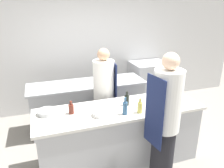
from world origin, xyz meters
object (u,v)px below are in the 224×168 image
chef_at_stove (104,96)px  bottle_water (140,107)px  bottle_wine (71,109)px  bottle_sauce (125,108)px  cup (154,92)px  bowl_mixing_large (101,113)px  bottle_cooking_oil (154,93)px  bottle_olive_oil (127,100)px  bowl_prep_small (47,112)px  chef_at_prep_near (165,124)px  oven_range (149,84)px  bottle_vinegar (170,88)px

chef_at_stove → bottle_water: 0.91m
bottle_wine → bottle_sauce: size_ratio=0.75×
bottle_water → cup: bottle_water is taller
bowl_mixing_large → bottle_water: bearing=-10.5°
bottle_cooking_oil → bowl_mixing_large: 0.96m
bottle_olive_oil → bowl_prep_small: (-1.14, 0.09, -0.06)m
bottle_wine → bottle_sauce: 0.73m
bottle_sauce → bowl_mixing_large: bearing=167.0°
bottle_sauce → chef_at_prep_near: bearing=-47.9°
chef_at_prep_near → oven_range: bearing=-32.1°
oven_range → bottle_vinegar: (-0.46, -1.56, 0.51)m
bottle_sauce → cup: (0.70, 0.46, -0.05)m
oven_range → bottle_sauce: bearing=-126.0°
chef_at_stove → bottle_olive_oil: 0.63m
bottle_water → chef_at_prep_near: bearing=-67.3°
cup → chef_at_prep_near: bearing=-111.1°
oven_range → bowl_prep_small: (-2.41, -1.58, 0.42)m
chef_at_prep_near → chef_at_stove: (-0.41, 1.24, -0.08)m
bottle_cooking_oil → bowl_mixing_large: size_ratio=1.19×
bowl_mixing_large → bottle_cooking_oil: bearing=15.0°
chef_at_prep_near → bottle_wine: bearing=49.7°
bottle_vinegar → bottle_sauce: bearing=-158.2°
bottle_wine → chef_at_prep_near: bearing=-32.1°
chef_at_prep_near → bottle_wine: (-1.06, 0.66, 0.07)m
bottle_olive_oil → bottle_vinegar: 0.82m
bottle_wine → bottle_cooking_oil: bottle_cooking_oil is taller
oven_range → bottle_water: 2.34m
oven_range → bottle_wine: bottle_wine is taller
bottle_vinegar → bottle_wine: bottle_vinegar is taller
bowl_prep_small → bottle_vinegar: bearing=0.8°
chef_at_prep_near → bottle_wine: 1.25m
chef_at_stove → bottle_olive_oil: (0.17, -0.58, 0.16)m
oven_range → bowl_mixing_large: bearing=-132.7°
bottle_wine → bottle_cooking_oil: (1.30, 0.07, 0.04)m
bottle_vinegar → bottle_water: bearing=-151.4°
chef_at_stove → bottle_cooking_oil: chef_at_stove is taller
bottle_vinegar → bottle_water: 0.84m
chef_at_prep_near → chef_at_stove: chef_at_prep_near is taller
oven_range → chef_at_stove: size_ratio=0.62×
chef_at_stove → cup: bearing=69.3°
bowl_mixing_large → cup: size_ratio=2.45×
chef_at_prep_near → bottle_olive_oil: (-0.24, 0.66, 0.08)m
oven_range → bowl_prep_small: bearing=-146.7°
bottle_vinegar → cup: bearing=160.5°
bowl_mixing_large → chef_at_prep_near: bearing=-35.1°
bottle_olive_oil → bottle_vinegar: bearing=8.4°
chef_at_stove → bottle_cooking_oil: (0.65, -0.52, 0.18)m
chef_at_stove → cup: size_ratio=17.30×
chef_at_prep_near → chef_at_stove: bearing=10.1°
oven_range → bottle_cooking_oil: bottle_cooking_oil is taller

